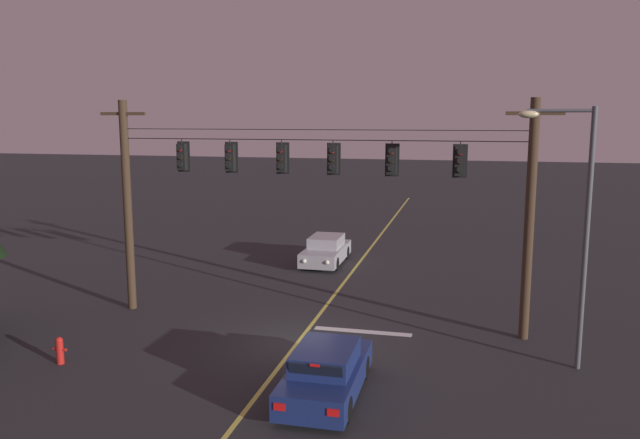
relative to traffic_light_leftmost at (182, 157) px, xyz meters
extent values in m
plane|color=#28282B|center=(4.94, -2.24, -5.90)|extent=(180.00, 180.00, 0.00)
cube|color=#D1C64C|center=(4.94, 6.02, -5.90)|extent=(0.14, 60.00, 0.01)
cube|color=silver|center=(6.84, -0.58, -5.90)|extent=(3.40, 0.36, 0.01)
cylinder|color=#423021|center=(-2.31, 0.02, -1.92)|extent=(0.32, 0.32, 7.96)
cube|color=#423021|center=(-2.31, 0.02, 1.55)|extent=(1.80, 0.12, 0.12)
cylinder|color=slate|center=(-2.31, 0.02, 1.20)|extent=(0.12, 0.12, 0.18)
cylinder|color=#423021|center=(12.20, 0.02, -1.92)|extent=(0.32, 0.32, 7.96)
cube|color=#423021|center=(12.20, 0.02, 1.55)|extent=(1.80, 0.12, 0.12)
cylinder|color=slate|center=(12.20, 0.02, 1.20)|extent=(0.12, 0.12, 0.18)
cylinder|color=black|center=(4.94, 0.02, 0.65)|extent=(14.51, 0.03, 0.03)
cylinder|color=black|center=(4.94, 0.02, 1.00)|extent=(14.51, 0.02, 0.02)
cylinder|color=black|center=(0.00, 0.02, 0.56)|extent=(0.04, 0.04, 0.18)
cube|color=black|center=(0.00, 0.02, -0.01)|extent=(0.32, 0.26, 0.96)
cube|color=black|center=(0.00, 0.16, -0.01)|extent=(0.48, 0.03, 1.12)
sphere|color=red|center=(0.00, -0.14, 0.28)|extent=(0.17, 0.17, 0.17)
cylinder|color=black|center=(0.00, -0.18, 0.33)|extent=(0.20, 0.10, 0.20)
sphere|color=#3D280A|center=(0.00, -0.14, -0.01)|extent=(0.17, 0.17, 0.17)
cylinder|color=black|center=(0.00, -0.18, 0.04)|extent=(0.20, 0.10, 0.20)
sphere|color=black|center=(0.00, -0.14, -0.29)|extent=(0.17, 0.17, 0.17)
cylinder|color=black|center=(0.00, -0.18, -0.25)|extent=(0.20, 0.10, 0.20)
cylinder|color=black|center=(1.87, 0.02, 0.56)|extent=(0.04, 0.04, 0.18)
cube|color=black|center=(1.87, 0.02, -0.01)|extent=(0.32, 0.26, 0.96)
cube|color=black|center=(1.87, 0.16, -0.01)|extent=(0.48, 0.03, 1.12)
sphere|color=red|center=(1.87, -0.14, 0.28)|extent=(0.17, 0.17, 0.17)
cylinder|color=black|center=(1.87, -0.18, 0.33)|extent=(0.20, 0.10, 0.20)
sphere|color=#3D280A|center=(1.87, -0.14, -0.01)|extent=(0.17, 0.17, 0.17)
cylinder|color=black|center=(1.87, -0.18, 0.04)|extent=(0.20, 0.10, 0.20)
sphere|color=black|center=(1.87, -0.14, -0.29)|extent=(0.17, 0.17, 0.17)
cylinder|color=black|center=(1.87, -0.18, -0.25)|extent=(0.20, 0.10, 0.20)
cylinder|color=black|center=(3.80, 0.02, 0.56)|extent=(0.04, 0.04, 0.18)
cube|color=black|center=(3.80, 0.02, -0.01)|extent=(0.32, 0.26, 0.96)
cube|color=black|center=(3.80, 0.16, -0.01)|extent=(0.48, 0.03, 1.12)
sphere|color=red|center=(3.80, -0.14, 0.28)|extent=(0.17, 0.17, 0.17)
cylinder|color=black|center=(3.80, -0.18, 0.33)|extent=(0.20, 0.10, 0.20)
sphere|color=#3D280A|center=(3.80, -0.14, -0.01)|extent=(0.17, 0.17, 0.17)
cylinder|color=black|center=(3.80, -0.18, 0.04)|extent=(0.20, 0.10, 0.20)
sphere|color=black|center=(3.80, -0.14, -0.29)|extent=(0.17, 0.17, 0.17)
cylinder|color=black|center=(3.80, -0.18, -0.25)|extent=(0.20, 0.10, 0.20)
cylinder|color=black|center=(5.64, 0.02, 0.56)|extent=(0.04, 0.04, 0.18)
cube|color=black|center=(5.64, 0.02, -0.01)|extent=(0.32, 0.26, 0.96)
cube|color=black|center=(5.64, 0.16, -0.01)|extent=(0.48, 0.03, 1.12)
sphere|color=red|center=(5.64, -0.14, 0.28)|extent=(0.17, 0.17, 0.17)
cylinder|color=black|center=(5.64, -0.18, 0.33)|extent=(0.20, 0.10, 0.20)
sphere|color=#3D280A|center=(5.64, -0.14, -0.01)|extent=(0.17, 0.17, 0.17)
cylinder|color=black|center=(5.64, -0.18, 0.04)|extent=(0.20, 0.10, 0.20)
sphere|color=black|center=(5.64, -0.14, -0.29)|extent=(0.17, 0.17, 0.17)
cylinder|color=black|center=(5.64, -0.18, -0.25)|extent=(0.20, 0.10, 0.20)
cylinder|color=black|center=(7.67, 0.02, 0.56)|extent=(0.04, 0.04, 0.18)
cube|color=black|center=(7.67, 0.02, -0.01)|extent=(0.32, 0.26, 0.96)
cube|color=black|center=(7.67, 0.16, -0.01)|extent=(0.48, 0.03, 1.12)
sphere|color=red|center=(7.67, -0.14, 0.28)|extent=(0.17, 0.17, 0.17)
cylinder|color=black|center=(7.67, -0.18, 0.33)|extent=(0.20, 0.10, 0.20)
sphere|color=#3D280A|center=(7.67, -0.14, -0.01)|extent=(0.17, 0.17, 0.17)
cylinder|color=black|center=(7.67, -0.18, 0.04)|extent=(0.20, 0.10, 0.20)
sphere|color=black|center=(7.67, -0.14, -0.29)|extent=(0.17, 0.17, 0.17)
cylinder|color=black|center=(7.67, -0.18, -0.25)|extent=(0.20, 0.10, 0.20)
cylinder|color=black|center=(9.92, 0.02, 0.56)|extent=(0.04, 0.04, 0.18)
cube|color=black|center=(9.92, 0.02, -0.01)|extent=(0.32, 0.26, 0.96)
cube|color=black|center=(9.92, 0.16, -0.01)|extent=(0.48, 0.03, 1.12)
sphere|color=red|center=(9.92, -0.14, 0.28)|extent=(0.17, 0.17, 0.17)
cylinder|color=black|center=(9.92, -0.18, 0.33)|extent=(0.20, 0.10, 0.20)
sphere|color=#3D280A|center=(9.92, -0.14, -0.01)|extent=(0.17, 0.17, 0.17)
cylinder|color=black|center=(9.92, -0.18, 0.04)|extent=(0.20, 0.10, 0.20)
sphere|color=black|center=(9.92, -0.14, -0.29)|extent=(0.17, 0.17, 0.17)
cylinder|color=black|center=(9.92, -0.18, -0.25)|extent=(0.20, 0.10, 0.20)
cube|color=navy|center=(6.74, -5.78, -5.40)|extent=(1.80, 4.30, 0.68)
cube|color=navy|center=(6.74, -5.90, -4.79)|extent=(1.51, 2.15, 0.54)
cube|color=black|center=(6.74, -4.96, -4.79)|extent=(1.40, 0.21, 0.48)
cube|color=black|center=(6.74, -6.96, -4.79)|extent=(1.37, 0.18, 0.46)
cylinder|color=black|center=(5.94, -4.44, -5.58)|extent=(0.22, 0.64, 0.64)
cylinder|color=black|center=(7.53, -4.44, -5.58)|extent=(0.22, 0.64, 0.64)
cylinder|color=black|center=(5.94, -7.11, -5.58)|extent=(0.22, 0.64, 0.64)
cylinder|color=black|center=(7.53, -7.11, -5.58)|extent=(0.22, 0.64, 0.64)
cube|color=red|center=(6.09, -7.94, -5.30)|extent=(0.28, 0.03, 0.18)
cube|color=red|center=(7.38, -7.94, -5.30)|extent=(0.28, 0.03, 0.18)
cube|color=red|center=(6.74, -7.07, -4.56)|extent=(0.24, 0.04, 0.06)
cube|color=#A5A5AD|center=(3.31, 9.14, -5.40)|extent=(1.80, 4.30, 0.68)
cube|color=#A5A5AD|center=(3.31, 9.26, -4.79)|extent=(1.51, 2.15, 0.54)
cube|color=black|center=(3.31, 8.32, -4.79)|extent=(1.40, 0.21, 0.48)
cube|color=black|center=(3.31, 10.32, -4.79)|extent=(1.37, 0.18, 0.46)
cylinder|color=black|center=(4.10, 7.81, -5.58)|extent=(0.22, 0.64, 0.64)
cylinder|color=black|center=(2.52, 7.81, -5.58)|extent=(0.22, 0.64, 0.64)
cylinder|color=black|center=(4.10, 10.47, -5.58)|extent=(0.22, 0.64, 0.64)
cylinder|color=black|center=(2.52, 10.47, -5.58)|extent=(0.22, 0.64, 0.64)
sphere|color=white|center=(3.87, 6.97, -5.34)|extent=(0.20, 0.20, 0.20)
sphere|color=white|center=(2.75, 6.97, -5.34)|extent=(0.20, 0.20, 0.20)
cylinder|color=#4C4F54|center=(13.56, -2.29, -2.08)|extent=(0.16, 0.16, 7.64)
cylinder|color=#4C4F54|center=(12.66, -2.29, 1.62)|extent=(1.80, 0.10, 0.10)
ellipsoid|color=beige|center=(11.81, -2.29, 1.52)|extent=(0.56, 0.30, 0.22)
cylinder|color=red|center=(-1.54, -5.53, -5.55)|extent=(0.22, 0.22, 0.70)
sphere|color=red|center=(-1.54, -5.53, -5.17)|extent=(0.22, 0.22, 0.22)
cylinder|color=red|center=(-1.70, -5.53, -5.45)|extent=(0.12, 0.09, 0.09)
cylinder|color=red|center=(-1.38, -5.53, -5.45)|extent=(0.12, 0.09, 0.09)
camera|label=1|loc=(10.24, -21.25, 1.46)|focal=35.39mm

